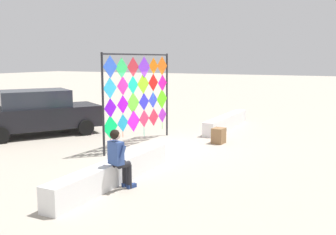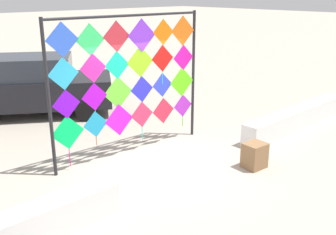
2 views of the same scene
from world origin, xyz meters
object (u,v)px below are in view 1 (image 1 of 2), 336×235
object	(u,v)px
kite_display_rack	(139,91)
cardboard_box_large	(219,136)
seated_vendor	(119,155)
parked_car	(38,112)

from	to	relation	value
kite_display_rack	cardboard_box_large	xyz separation A→B (m)	(1.40, -2.40, -1.59)
cardboard_box_large	seated_vendor	bearing A→B (deg)	176.48
seated_vendor	parked_car	world-z (taller)	parked_car
kite_display_rack	parked_car	xyz separation A→B (m)	(-0.33, 4.37, -0.97)
parked_car	cardboard_box_large	distance (m)	7.02
kite_display_rack	cardboard_box_large	size ratio (longest dim) A/B	7.00
kite_display_rack	cardboard_box_large	world-z (taller)	kite_display_rack
seated_vendor	kite_display_rack	bearing A→B (deg)	25.65
seated_vendor	cardboard_box_large	bearing A→B (deg)	-3.52
seated_vendor	parked_car	size ratio (longest dim) A/B	0.29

